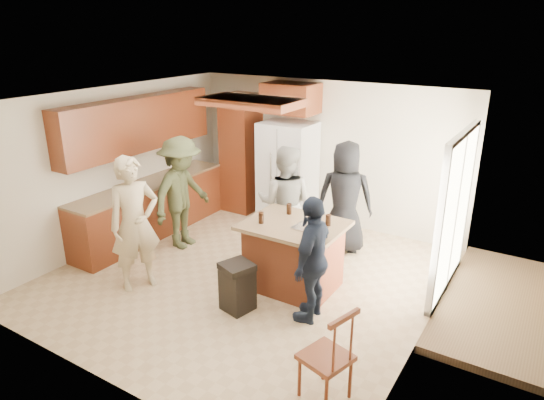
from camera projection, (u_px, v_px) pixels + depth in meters
The scene contains 12 objects.
person_front_left at pixel (135, 224), 6.34m from camera, with size 0.67×0.49×1.83m, color tan.
person_behind_left at pixel (285, 203), 7.21m from camera, with size 0.85×0.52×1.74m, color gray.
person_behind_right at pixel (345, 198), 7.41m from camera, with size 0.86×0.56×1.75m, color black.
person_side_right at pixel (313, 259), 5.67m from camera, with size 0.92×0.47×1.57m, color #182031.
person_counter at pixel (182, 193), 7.56m from camera, with size 1.15×0.54×1.79m, color #3C4226.
left_cabinetry at pixel (147, 180), 7.98m from camera, with size 0.64×3.00×2.30m.
back_wall_units at pixel (253, 140), 8.83m from camera, with size 1.80×0.60×2.45m.
refrigerator at pixel (288, 173), 8.54m from camera, with size 0.90×0.76×1.80m.
kitchen_island at pixel (294, 255), 6.47m from camera, with size 1.28×1.03×0.93m.
island_items at pixel (306, 227), 6.13m from camera, with size 0.97×0.66×0.15m.
trash_bin at pixel (237, 286), 6.00m from camera, with size 0.46×0.46×0.63m.
spindle_chair at pixel (327, 358), 4.51m from camera, with size 0.52×0.52×0.99m.
Camera 1 is at (3.52, -4.99, 3.39)m, focal length 32.00 mm.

